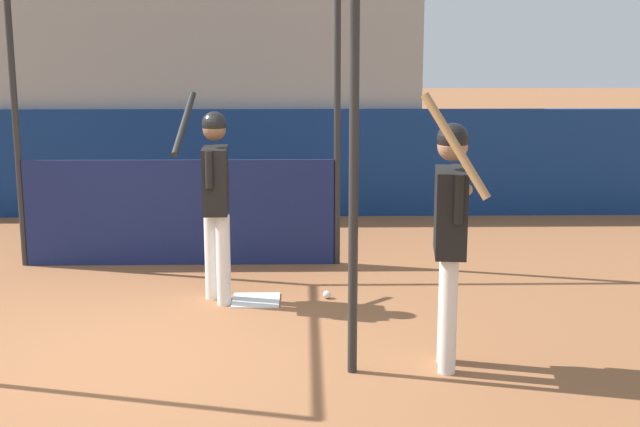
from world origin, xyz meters
name	(u,v)px	position (x,y,z in m)	size (l,w,h in m)	color
ground_plane	(125,359)	(0.00, 0.00, 0.00)	(60.00, 60.00, 0.00)	#935B38
outfield_wall	(199,163)	(0.00, 5.26, 0.72)	(24.00, 0.12, 1.43)	navy
bleacher_section	(210,91)	(0.00, 6.93, 1.55)	(5.95, 3.20, 3.11)	#9E9E99
batting_cage	(169,152)	(0.07, 2.14, 1.31)	(3.42, 3.14, 3.15)	#282828
home_plate	(256,300)	(0.94, 1.45, 0.01)	(0.44, 0.44, 0.02)	white
player_batter	(215,188)	(0.58, 1.45, 1.07)	(0.51, 0.87, 1.91)	white
player_waiting	(451,222)	(2.46, -0.23, 1.13)	(0.48, 0.79, 2.08)	white
baseball	(327,295)	(1.61, 1.52, 0.04)	(0.07, 0.07, 0.07)	white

